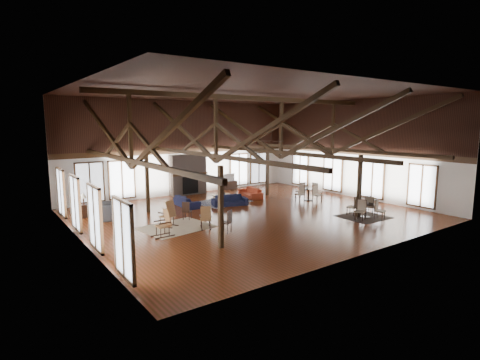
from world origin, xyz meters
TOP-DOWN VIEW (x-y plane):
  - floor at (0.00, 0.00)m, footprint 16.00×16.00m
  - ceiling at (0.00, 0.00)m, footprint 16.00×14.00m
  - wall_back at (0.00, 7.00)m, footprint 16.00×0.02m
  - wall_front at (0.00, -7.00)m, footprint 16.00×0.02m
  - wall_left at (-8.00, 0.00)m, footprint 0.02×14.00m
  - wall_right at (8.00, 0.00)m, footprint 0.02×14.00m
  - roof_truss at (0.00, 0.00)m, footprint 15.60×14.07m
  - post_grid at (0.00, 0.00)m, footprint 8.16×7.16m
  - fireplace at (0.00, 6.67)m, footprint 2.50×0.69m
  - ceiling_fan at (0.50, -1.00)m, footprint 1.60×1.60m
  - sofa_navy_front at (0.33, 2.33)m, footprint 2.10×1.31m
  - sofa_navy_left at (-1.77, 3.49)m, footprint 1.97×0.82m
  - sofa_orange at (2.67, 3.53)m, footprint 2.12×1.13m
  - coffee_table at (0.54, 3.46)m, footprint 1.14×0.71m
  - vase at (0.61, 3.39)m, footprint 0.20×0.20m
  - armchair at (-6.40, 3.22)m, footprint 1.39×1.28m
  - side_table_lamp at (-6.99, 4.20)m, footprint 0.49×0.49m
  - rocking_chair_a at (-4.33, 0.29)m, footprint 0.84×1.04m
  - rocking_chair_b at (-3.17, -0.98)m, footprint 0.71×0.89m
  - rocking_chair_c at (-5.06, -0.94)m, footprint 0.88×0.51m
  - side_chair_a at (-3.14, 0.88)m, footprint 0.53×0.53m
  - side_chair_b at (-2.76, -2.08)m, footprint 0.57×0.57m
  - cafe_table_near at (4.19, -3.78)m, footprint 1.86×1.86m
  - cafe_table_far at (4.94, 0.77)m, footprint 1.90×1.90m
  - cup_near at (4.23, -3.85)m, footprint 0.14×0.14m
  - cup_far at (4.86, 0.82)m, footprint 0.17×0.17m
  - tv_console at (3.22, 6.75)m, footprint 1.16×0.44m
  - television at (3.18, 6.75)m, footprint 0.92×0.17m
  - rug_tan at (-4.13, -0.05)m, footprint 3.23×2.70m
  - rug_navy at (0.50, 3.33)m, footprint 3.30×2.70m
  - rug_dark at (4.21, -3.67)m, footprint 2.22×2.03m

SIDE VIEW (x-z plane):
  - floor at x=0.00m, z-range 0.00..0.00m
  - rug_navy at x=0.50m, z-range 0.00..0.01m
  - rug_dark at x=4.21m, z-range 0.00..0.01m
  - rug_tan at x=-4.13m, z-range 0.00..0.01m
  - sofa_navy_left at x=-1.77m, z-range 0.00..0.57m
  - sofa_navy_front at x=0.33m, z-range 0.00..0.57m
  - tv_console at x=3.22m, z-range 0.00..0.58m
  - sofa_orange at x=2.67m, z-range 0.00..0.59m
  - coffee_table at x=0.54m, z-range 0.15..0.56m
  - armchair at x=-6.40m, z-range 0.00..0.77m
  - side_table_lamp at x=-6.99m, z-range -0.15..1.10m
  - cafe_table_near at x=4.19m, z-range 0.00..0.95m
  - rocking_chair_b at x=-3.17m, z-range -0.03..0.98m
  - cafe_table_far at x=4.94m, z-range 0.00..0.99m
  - vase at x=0.61m, z-range 0.41..0.60m
  - side_chair_a at x=-3.14m, z-range 0.07..0.95m
  - rocking_chair_c at x=-5.06m, z-range -0.03..1.08m
  - rocking_chair_a at x=-4.33m, z-range -0.03..1.15m
  - side_chair_b at x=-2.76m, z-range 0.08..1.06m
  - cup_near at x=4.23m, z-range 0.69..0.78m
  - cup_far at x=4.86m, z-range 0.71..0.82m
  - television at x=3.18m, z-range 0.58..1.11m
  - fireplace at x=0.00m, z-range -0.01..2.59m
  - post_grid at x=0.00m, z-range 0.00..3.05m
  - wall_back at x=0.00m, z-range 0.00..6.00m
  - wall_front at x=0.00m, z-range 0.00..6.00m
  - wall_left at x=-8.00m, z-range 0.00..6.00m
  - wall_right at x=8.00m, z-range 0.00..6.00m
  - ceiling_fan at x=0.50m, z-range 3.36..4.11m
  - roof_truss at x=0.00m, z-range 2.46..5.60m
  - ceiling at x=0.00m, z-range 5.99..6.01m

